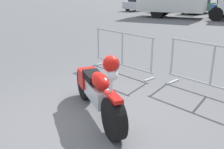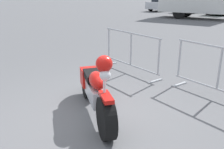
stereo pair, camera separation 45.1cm
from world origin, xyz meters
name	(u,v)px [view 1 (the left image)]	position (x,y,z in m)	size (l,w,h in m)	color
ground_plane	(91,120)	(0.00, 0.00, 0.00)	(120.00, 120.00, 0.00)	#5B5B5E
motorcycle	(97,90)	(-0.06, 0.22, 0.48)	(2.02, 1.22, 1.25)	black
crowd_barrier_near	(122,52)	(-1.24, 2.44, 0.55)	(2.06, 0.68, 1.07)	#9EA0A5
crowd_barrier_far	(212,69)	(1.11, 2.44, 0.55)	(2.06, 0.68, 1.07)	#9EA0A5
parked_car_silver	(141,4)	(-12.44, 20.01, 0.71)	(1.86, 4.19, 1.40)	#B7BABF
parked_car_black	(170,4)	(-9.47, 20.68, 0.77)	(2.02, 4.56, 1.52)	black
parked_car_green	(198,6)	(-6.49, 20.40, 0.71)	(1.86, 4.20, 1.40)	#236B38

